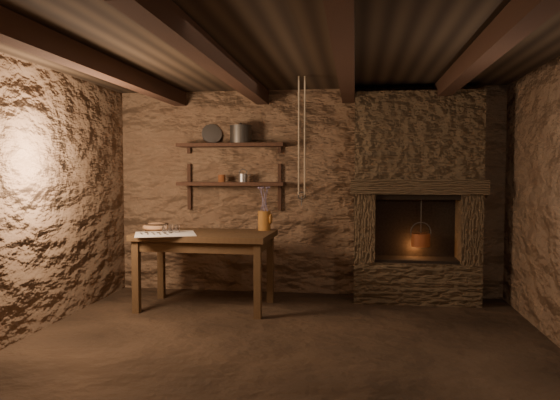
# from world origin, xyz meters

# --- Properties ---
(floor) EXTENTS (4.50, 4.50, 0.00)m
(floor) POSITION_xyz_m (0.00, 0.00, 0.00)
(floor) COLOR black
(floor) RESTS_ON ground
(back_wall) EXTENTS (4.50, 0.04, 2.40)m
(back_wall) POSITION_xyz_m (0.00, 2.00, 1.20)
(back_wall) COLOR brown
(back_wall) RESTS_ON floor
(front_wall) EXTENTS (4.50, 0.04, 2.40)m
(front_wall) POSITION_xyz_m (0.00, -2.00, 1.20)
(front_wall) COLOR brown
(front_wall) RESTS_ON floor
(left_wall) EXTENTS (0.04, 4.00, 2.40)m
(left_wall) POSITION_xyz_m (-2.25, 0.00, 1.20)
(left_wall) COLOR brown
(left_wall) RESTS_ON floor
(ceiling) EXTENTS (4.50, 4.00, 0.04)m
(ceiling) POSITION_xyz_m (0.00, 0.00, 2.40)
(ceiling) COLOR black
(ceiling) RESTS_ON back_wall
(beam_far_left) EXTENTS (0.14, 3.95, 0.16)m
(beam_far_left) POSITION_xyz_m (-1.50, 0.00, 2.31)
(beam_far_left) COLOR black
(beam_far_left) RESTS_ON ceiling
(beam_mid_left) EXTENTS (0.14, 3.95, 0.16)m
(beam_mid_left) POSITION_xyz_m (-0.50, 0.00, 2.31)
(beam_mid_left) COLOR black
(beam_mid_left) RESTS_ON ceiling
(beam_mid_right) EXTENTS (0.14, 3.95, 0.16)m
(beam_mid_right) POSITION_xyz_m (0.50, 0.00, 2.31)
(beam_mid_right) COLOR black
(beam_mid_right) RESTS_ON ceiling
(beam_far_right) EXTENTS (0.14, 3.95, 0.16)m
(beam_far_right) POSITION_xyz_m (1.50, 0.00, 2.31)
(beam_far_right) COLOR black
(beam_far_right) RESTS_ON ceiling
(shelf_lower) EXTENTS (1.25, 0.30, 0.04)m
(shelf_lower) POSITION_xyz_m (-0.85, 1.84, 1.30)
(shelf_lower) COLOR black
(shelf_lower) RESTS_ON back_wall
(shelf_upper) EXTENTS (1.25, 0.30, 0.04)m
(shelf_upper) POSITION_xyz_m (-0.85, 1.84, 1.75)
(shelf_upper) COLOR black
(shelf_upper) RESTS_ON back_wall
(hearth) EXTENTS (1.43, 0.51, 2.30)m
(hearth) POSITION_xyz_m (1.25, 1.77, 1.23)
(hearth) COLOR #3B2B1D
(hearth) RESTS_ON floor
(work_table) EXTENTS (1.43, 0.85, 0.80)m
(work_table) POSITION_xyz_m (-0.98, 1.16, 0.43)
(work_table) COLOR #2F1E10
(work_table) RESTS_ON floor
(linen_cloth) EXTENTS (0.73, 0.67, 0.01)m
(linen_cloth) POSITION_xyz_m (-1.34, 0.93, 0.81)
(linen_cloth) COLOR white
(linen_cloth) RESTS_ON work_table
(pewter_cutlery_row) EXTENTS (0.54, 0.36, 0.01)m
(pewter_cutlery_row) POSITION_xyz_m (-1.34, 0.91, 0.82)
(pewter_cutlery_row) COLOR gray
(pewter_cutlery_row) RESTS_ON linen_cloth
(drinking_glasses) EXTENTS (0.19, 0.06, 0.08)m
(drinking_glasses) POSITION_xyz_m (-1.32, 1.04, 0.85)
(drinking_glasses) COLOR silver
(drinking_glasses) RESTS_ON linen_cloth
(stoneware_jug) EXTENTS (0.15, 0.14, 0.49)m
(stoneware_jug) POSITION_xyz_m (-0.39, 1.45, 1.01)
(stoneware_jug) COLOR #94551C
(stoneware_jug) RESTS_ON work_table
(wooden_bowl) EXTENTS (0.37, 0.37, 0.11)m
(wooden_bowl) POSITION_xyz_m (-1.56, 1.27, 0.84)
(wooden_bowl) COLOR #986641
(wooden_bowl) RESTS_ON work_table
(iron_stockpot) EXTENTS (0.31, 0.31, 0.19)m
(iron_stockpot) POSITION_xyz_m (-0.74, 1.84, 1.86)
(iron_stockpot) COLOR #322F2C
(iron_stockpot) RESTS_ON shelf_upper
(tin_pan) EXTENTS (0.26, 0.19, 0.24)m
(tin_pan) POSITION_xyz_m (-1.11, 1.94, 1.89)
(tin_pan) COLOR #9D9D98
(tin_pan) RESTS_ON shelf_upper
(small_kettle) EXTENTS (0.17, 0.15, 0.15)m
(small_kettle) POSITION_xyz_m (-0.71, 1.84, 1.37)
(small_kettle) COLOR #9D9D98
(small_kettle) RESTS_ON shelf_lower
(rusty_tin) EXTENTS (0.10, 0.10, 0.08)m
(rusty_tin) POSITION_xyz_m (-0.97, 1.84, 1.36)
(rusty_tin) COLOR #632C13
(rusty_tin) RESTS_ON shelf_lower
(red_pot) EXTENTS (0.24, 0.24, 0.54)m
(red_pot) POSITION_xyz_m (1.30, 1.72, 0.70)
(red_pot) COLOR maroon
(red_pot) RESTS_ON hearth
(hanging_ropes) EXTENTS (0.08, 0.08, 1.20)m
(hanging_ropes) POSITION_xyz_m (0.05, 1.05, 1.80)
(hanging_ropes) COLOR tan
(hanging_ropes) RESTS_ON ceiling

